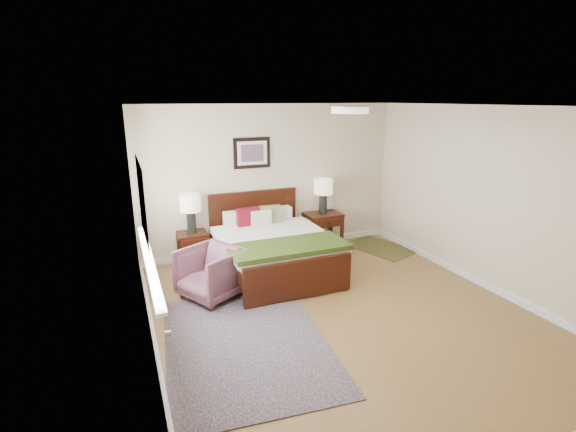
{
  "coord_description": "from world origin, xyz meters",
  "views": [
    {
      "loc": [
        -2.4,
        -4.07,
        2.58
      ],
      "look_at": [
        -0.34,
        0.94,
        1.05
      ],
      "focal_mm": 26.0,
      "sensor_mm": 36.0,
      "label": 1
    }
  ],
  "objects_px": {
    "nightstand_left": "(193,240)",
    "rug_persian": "(246,342)",
    "armchair": "(211,273)",
    "bed": "(273,242)",
    "lamp_left": "(190,207)",
    "nightstand_right": "(323,226)",
    "lamp_right": "(323,190)"
  },
  "relations": [
    {
      "from": "nightstand_left",
      "to": "rug_persian",
      "type": "relative_size",
      "value": 0.23
    },
    {
      "from": "lamp_left",
      "to": "rug_persian",
      "type": "bearing_deg",
      "value": -87.04
    },
    {
      "from": "bed",
      "to": "nightstand_right",
      "type": "bearing_deg",
      "value": 30.87
    },
    {
      "from": "lamp_left",
      "to": "armchair",
      "type": "height_order",
      "value": "lamp_left"
    },
    {
      "from": "nightstand_left",
      "to": "armchair",
      "type": "bearing_deg",
      "value": -88.58
    },
    {
      "from": "nightstand_right",
      "to": "armchair",
      "type": "relative_size",
      "value": 0.84
    },
    {
      "from": "nightstand_right",
      "to": "lamp_right",
      "type": "distance_m",
      "value": 0.66
    },
    {
      "from": "nightstand_left",
      "to": "rug_persian",
      "type": "distance_m",
      "value": 2.47
    },
    {
      "from": "bed",
      "to": "lamp_left",
      "type": "xyz_separation_m",
      "value": [
        -1.08,
        0.74,
        0.48
      ]
    },
    {
      "from": "lamp_left",
      "to": "lamp_right",
      "type": "distance_m",
      "value": 2.3
    },
    {
      "from": "lamp_right",
      "to": "armchair",
      "type": "bearing_deg",
      "value": -152.14
    },
    {
      "from": "bed",
      "to": "nightstand_left",
      "type": "bearing_deg",
      "value": 146.08
    },
    {
      "from": "bed",
      "to": "lamp_right",
      "type": "xyz_separation_m",
      "value": [
        1.22,
        0.74,
        0.55
      ]
    },
    {
      "from": "rug_persian",
      "to": "armchair",
      "type": "bearing_deg",
      "value": 99.94
    },
    {
      "from": "armchair",
      "to": "nightstand_right",
      "type": "bearing_deg",
      "value": 88.29
    },
    {
      "from": "bed",
      "to": "lamp_left",
      "type": "relative_size",
      "value": 3.25
    },
    {
      "from": "bed",
      "to": "rug_persian",
      "type": "bearing_deg",
      "value": -119.17
    },
    {
      "from": "nightstand_right",
      "to": "rug_persian",
      "type": "relative_size",
      "value": 0.26
    },
    {
      "from": "nightstand_left",
      "to": "armchair",
      "type": "height_order",
      "value": "armchair"
    },
    {
      "from": "nightstand_right",
      "to": "lamp_left",
      "type": "relative_size",
      "value": 1.03
    },
    {
      "from": "armchair",
      "to": "rug_persian",
      "type": "height_order",
      "value": "armchair"
    },
    {
      "from": "lamp_right",
      "to": "bed",
      "type": "bearing_deg",
      "value": -148.63
    },
    {
      "from": "bed",
      "to": "armchair",
      "type": "bearing_deg",
      "value": -156.52
    },
    {
      "from": "nightstand_left",
      "to": "rug_persian",
      "type": "xyz_separation_m",
      "value": [
        0.13,
        -2.43,
        -0.42
      ]
    },
    {
      "from": "nightstand_left",
      "to": "lamp_right",
      "type": "relative_size",
      "value": 0.89
    },
    {
      "from": "lamp_left",
      "to": "armchair",
      "type": "bearing_deg",
      "value": -88.61
    },
    {
      "from": "bed",
      "to": "nightstand_right",
      "type": "height_order",
      "value": "bed"
    },
    {
      "from": "rug_persian",
      "to": "lamp_left",
      "type": "bearing_deg",
      "value": 98.45
    },
    {
      "from": "nightstand_right",
      "to": "lamp_right",
      "type": "relative_size",
      "value": 1.03
    },
    {
      "from": "bed",
      "to": "armchair",
      "type": "distance_m",
      "value": 1.15
    },
    {
      "from": "armchair",
      "to": "rug_persian",
      "type": "xyz_separation_m",
      "value": [
        0.1,
        -1.25,
        -0.33
      ]
    },
    {
      "from": "nightstand_left",
      "to": "lamp_right",
      "type": "height_order",
      "value": "lamp_right"
    }
  ]
}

